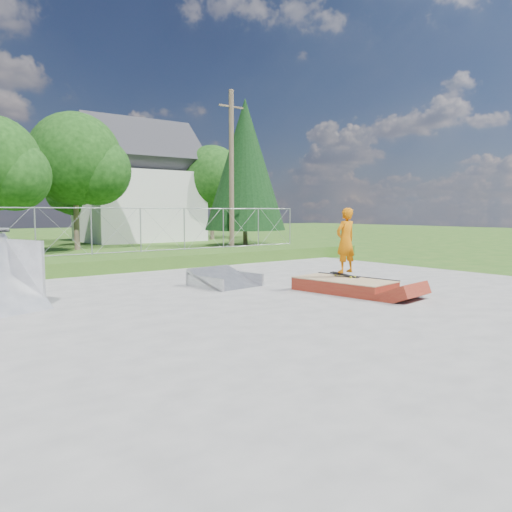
% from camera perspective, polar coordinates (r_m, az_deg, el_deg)
% --- Properties ---
extents(ground, '(120.00, 120.00, 0.00)m').
position_cam_1_polar(ground, '(10.74, 0.86, -6.41)').
color(ground, '#295C1A').
rests_on(ground, ground).
extents(concrete_pad, '(20.00, 16.00, 0.04)m').
position_cam_1_polar(concrete_pad, '(10.74, 0.86, -6.30)').
color(concrete_pad, gray).
rests_on(concrete_pad, ground).
extents(grass_berm, '(24.00, 3.00, 0.50)m').
position_cam_1_polar(grass_berm, '(19.01, -17.21, -0.84)').
color(grass_berm, '#295C1A').
rests_on(grass_berm, ground).
extents(grind_box, '(1.62, 2.73, 0.38)m').
position_cam_1_polar(grind_box, '(13.31, 10.00, -3.41)').
color(grind_box, maroon).
rests_on(grind_box, concrete_pad).
extents(flat_bank_ramp, '(1.74, 1.83, 0.48)m').
position_cam_1_polar(flat_bank_ramp, '(14.22, -3.54, -2.61)').
color(flat_bank_ramp, '#989AA0').
rests_on(flat_bank_ramp, concrete_pad).
extents(skateboard, '(0.49, 0.82, 0.13)m').
position_cam_1_polar(skateboard, '(13.69, 10.14, -2.18)').
color(skateboard, black).
rests_on(skateboard, grind_box).
extents(skater, '(0.64, 0.43, 1.74)m').
position_cam_1_polar(skater, '(13.61, 10.20, 1.46)').
color(skater, '#D16B07').
rests_on(skater, grind_box).
extents(chain_link_fence, '(20.00, 0.06, 1.80)m').
position_cam_1_polar(chain_link_fence, '(19.87, -18.30, 2.70)').
color(chain_link_fence, '#989BA0').
rests_on(chain_link_fence, grass_berm).
extents(gable_house, '(8.40, 6.08, 8.94)m').
position_cam_1_polar(gable_house, '(37.65, -13.22, 7.54)').
color(gable_house, silver).
rests_on(gable_house, ground).
extents(utility_pole, '(0.24, 0.24, 8.00)m').
position_cam_1_polar(utility_pole, '(24.71, -2.82, 9.40)').
color(utility_pole, brown).
rests_on(utility_pole, ground).
extents(tree_center, '(5.44, 5.12, 7.60)m').
position_cam_1_polar(tree_center, '(29.69, -19.37, 10.04)').
color(tree_center, brown).
rests_on(tree_center, ground).
extents(tree_right_far, '(5.10, 4.80, 7.12)m').
position_cam_1_polar(tree_right_far, '(38.31, -4.59, 8.68)').
color(tree_right_far, brown).
rests_on(tree_right_far, ground).
extents(tree_back_mid, '(4.08, 3.84, 5.70)m').
position_cam_1_polar(tree_back_mid, '(38.00, -19.63, 7.05)').
color(tree_back_mid, brown).
rests_on(tree_back_mid, ground).
extents(conifer_tree, '(5.04, 5.04, 9.10)m').
position_cam_1_polar(conifer_tree, '(31.46, -1.25, 10.40)').
color(conifer_tree, brown).
rests_on(conifer_tree, ground).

